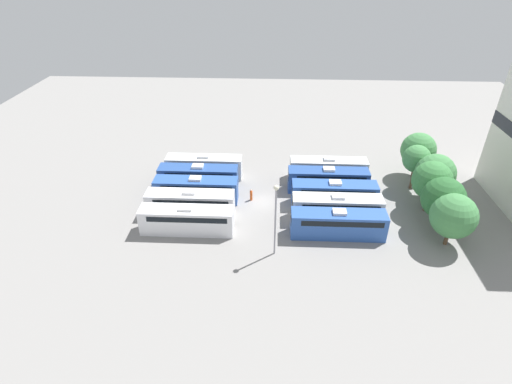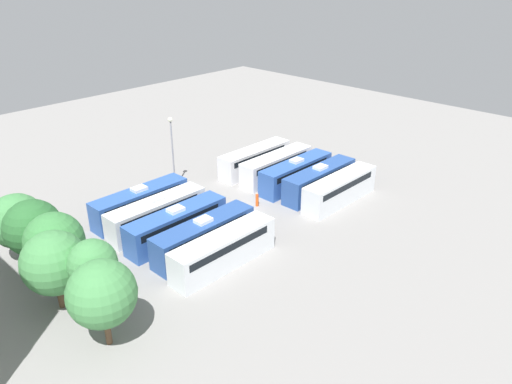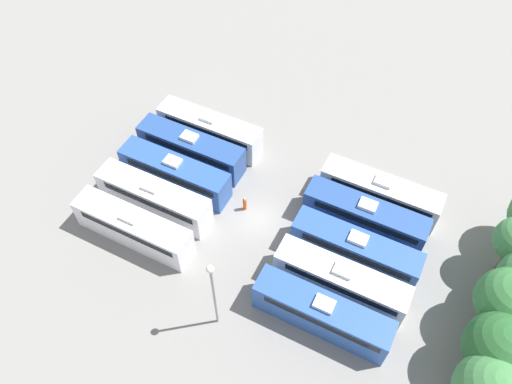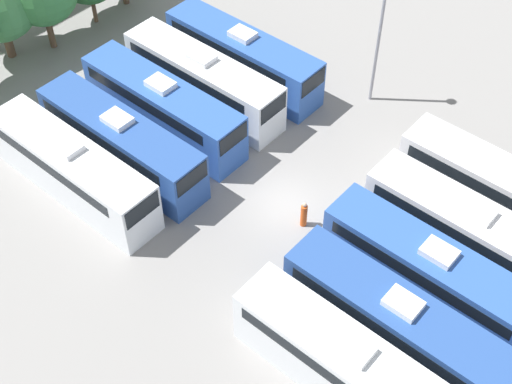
{
  "view_description": "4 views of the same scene",
  "coord_description": "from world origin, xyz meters",
  "px_view_note": "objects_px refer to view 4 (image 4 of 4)",
  "views": [
    {
      "loc": [
        46.26,
        1.07,
        30.33
      ],
      "look_at": [
        1.84,
        -0.96,
        2.77
      ],
      "focal_mm": 28.0,
      "sensor_mm": 36.0,
      "label": 1
    },
    {
      "loc": [
        -36.46,
        36.23,
        26.32
      ],
      "look_at": [
        -1.08,
        -0.92,
        2.27
      ],
      "focal_mm": 35.0,
      "sensor_mm": 36.0,
      "label": 2
    },
    {
      "loc": [
        24.3,
        11.97,
        39.49
      ],
      "look_at": [
        -0.89,
        -0.73,
        2.78
      ],
      "focal_mm": 35.0,
      "sensor_mm": 36.0,
      "label": 3
    },
    {
      "loc": [
        -21.19,
        -16.12,
        29.7
      ],
      "look_at": [
        -1.58,
        0.71,
        1.79
      ],
      "focal_mm": 50.0,
      "sensor_mm": 36.0,
      "label": 4
    }
  ],
  "objects_px": {
    "bus_1": "(397,324)",
    "light_pole": "(382,18)",
    "bus_7": "(163,106)",
    "bus_4": "(500,191)",
    "bus_8": "(203,79)",
    "bus_9": "(243,56)",
    "bus_6": "(121,141)",
    "worker_person": "(304,215)",
    "bus_5": "(72,168)",
    "bus_3": "(470,233)",
    "bus_2": "(432,273)",
    "bus_0": "(350,368)"
  },
  "relations": [
    {
      "from": "bus_4",
      "to": "bus_9",
      "type": "distance_m",
      "value": 18.39
    },
    {
      "from": "bus_1",
      "to": "light_pole",
      "type": "bearing_deg",
      "value": 37.68
    },
    {
      "from": "bus_9",
      "to": "bus_4",
      "type": "bearing_deg",
      "value": -89.99
    },
    {
      "from": "bus_8",
      "to": "light_pole",
      "type": "bearing_deg",
      "value": -47.97
    },
    {
      "from": "bus_0",
      "to": "bus_3",
      "type": "bearing_deg",
      "value": -1.23
    },
    {
      "from": "bus_6",
      "to": "bus_7",
      "type": "xyz_separation_m",
      "value": [
        3.74,
        0.42,
        0.0
      ]
    },
    {
      "from": "bus_7",
      "to": "bus_4",
      "type": "bearing_deg",
      "value": -69.83
    },
    {
      "from": "bus_8",
      "to": "bus_1",
      "type": "bearing_deg",
      "value": -110.68
    },
    {
      "from": "bus_1",
      "to": "bus_4",
      "type": "relative_size",
      "value": 1.0
    },
    {
      "from": "bus_2",
      "to": "bus_4",
      "type": "relative_size",
      "value": 1.0
    },
    {
      "from": "bus_0",
      "to": "worker_person",
      "type": "height_order",
      "value": "bus_0"
    },
    {
      "from": "bus_6",
      "to": "light_pole",
      "type": "xyz_separation_m",
      "value": [
        14.35,
        -7.58,
        4.26
      ]
    },
    {
      "from": "bus_7",
      "to": "worker_person",
      "type": "height_order",
      "value": "bus_7"
    },
    {
      "from": "bus_0",
      "to": "bus_9",
      "type": "distance_m",
      "value": 23.04
    },
    {
      "from": "bus_5",
      "to": "light_pole",
      "type": "xyz_separation_m",
      "value": [
        17.57,
        -7.96,
        4.26
      ]
    },
    {
      "from": "bus_1",
      "to": "bus_4",
      "type": "bearing_deg",
      "value": 1.89
    },
    {
      "from": "worker_person",
      "to": "light_pole",
      "type": "relative_size",
      "value": 0.19
    },
    {
      "from": "bus_7",
      "to": "bus_9",
      "type": "height_order",
      "value": "same"
    },
    {
      "from": "worker_person",
      "to": "bus_2",
      "type": "bearing_deg",
      "value": -87.28
    },
    {
      "from": "bus_5",
      "to": "bus_6",
      "type": "bearing_deg",
      "value": -6.8
    },
    {
      "from": "bus_2",
      "to": "bus_9",
      "type": "bearing_deg",
      "value": 68.92
    },
    {
      "from": "bus_4",
      "to": "light_pole",
      "type": "bearing_deg",
      "value": 70.85
    },
    {
      "from": "bus_1",
      "to": "bus_5",
      "type": "height_order",
      "value": "same"
    },
    {
      "from": "worker_person",
      "to": "bus_9",
      "type": "bearing_deg",
      "value": 55.7
    },
    {
      "from": "bus_2",
      "to": "light_pole",
      "type": "height_order",
      "value": "light_pole"
    },
    {
      "from": "bus_8",
      "to": "bus_3",
      "type": "bearing_deg",
      "value": -90.73
    },
    {
      "from": "bus_5",
      "to": "worker_person",
      "type": "height_order",
      "value": "bus_5"
    },
    {
      "from": "bus_8",
      "to": "bus_9",
      "type": "relative_size",
      "value": 1.0
    },
    {
      "from": "bus_7",
      "to": "bus_2",
      "type": "bearing_deg",
      "value": -90.74
    },
    {
      "from": "bus_4",
      "to": "bus_6",
      "type": "height_order",
      "value": "same"
    },
    {
      "from": "bus_5",
      "to": "bus_7",
      "type": "distance_m",
      "value": 6.97
    },
    {
      "from": "bus_1",
      "to": "worker_person",
      "type": "distance_m",
      "value": 8.45
    },
    {
      "from": "bus_6",
      "to": "bus_8",
      "type": "relative_size",
      "value": 1.0
    },
    {
      "from": "bus_5",
      "to": "bus_8",
      "type": "relative_size",
      "value": 1.0
    },
    {
      "from": "bus_3",
      "to": "bus_8",
      "type": "bearing_deg",
      "value": 89.27
    },
    {
      "from": "bus_3",
      "to": "bus_0",
      "type": "bearing_deg",
      "value": 178.77
    },
    {
      "from": "bus_3",
      "to": "bus_6",
      "type": "xyz_separation_m",
      "value": [
        -6.94,
        18.55,
        0.0
      ]
    },
    {
      "from": "bus_9",
      "to": "worker_person",
      "type": "height_order",
      "value": "bus_9"
    },
    {
      "from": "bus_5",
      "to": "bus_6",
      "type": "relative_size",
      "value": 1.0
    },
    {
      "from": "light_pole",
      "to": "bus_0",
      "type": "bearing_deg",
      "value": -148.56
    },
    {
      "from": "bus_1",
      "to": "bus_6",
      "type": "height_order",
      "value": "same"
    },
    {
      "from": "bus_3",
      "to": "bus_4",
      "type": "distance_m",
      "value": 3.68
    },
    {
      "from": "bus_3",
      "to": "bus_2",
      "type": "bearing_deg",
      "value": 177.46
    },
    {
      "from": "bus_1",
      "to": "bus_7",
      "type": "height_order",
      "value": "same"
    },
    {
      "from": "bus_4",
      "to": "bus_9",
      "type": "bearing_deg",
      "value": 90.01
    },
    {
      "from": "bus_9",
      "to": "light_pole",
      "type": "bearing_deg",
      "value": -64.04
    },
    {
      "from": "bus_1",
      "to": "bus_9",
      "type": "relative_size",
      "value": 1.0
    },
    {
      "from": "bus_6",
      "to": "bus_9",
      "type": "bearing_deg",
      "value": 0.43
    },
    {
      "from": "bus_6",
      "to": "worker_person",
      "type": "height_order",
      "value": "bus_6"
    },
    {
      "from": "bus_0",
      "to": "bus_5",
      "type": "xyz_separation_m",
      "value": [
        0.01,
        18.71,
        0.0
      ]
    }
  ]
}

